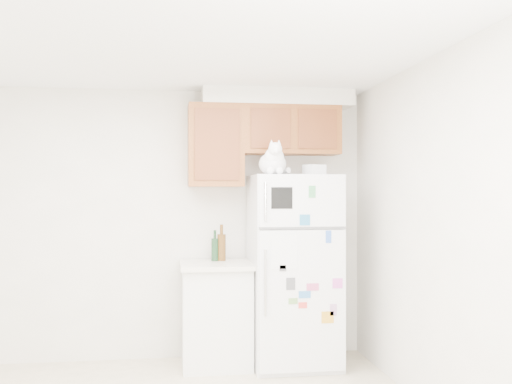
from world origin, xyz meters
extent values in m
cube|color=white|center=(0.00, 2.00, 1.25)|extent=(3.80, 0.04, 2.50)
cube|color=white|center=(0.00, -2.00, 1.25)|extent=(3.80, 0.04, 2.50)
cube|color=white|center=(1.90, 0.00, 1.25)|extent=(0.04, 4.00, 2.50)
cube|color=white|center=(0.00, 0.00, 2.50)|extent=(3.80, 4.00, 0.04)
cube|color=#9C4722|center=(1.20, 1.82, 2.12)|extent=(0.90, 0.33, 0.45)
cube|color=#9C4722|center=(0.50, 1.82, 1.98)|extent=(0.50, 0.33, 0.75)
cube|color=silver|center=(1.07, 1.83, 2.42)|extent=(1.40, 0.37, 0.15)
cube|color=white|center=(1.18, 1.62, 0.85)|extent=(0.76, 0.72, 1.70)
cube|color=white|center=(1.18, 1.25, 1.48)|extent=(0.74, 0.03, 0.44)
cube|color=white|center=(1.18, 1.25, 0.64)|extent=(0.74, 0.03, 1.19)
cube|color=#59595B|center=(1.18, 1.25, 1.25)|extent=(0.74, 0.03, 0.02)
cylinder|color=silver|center=(0.86, 1.22, 1.47)|extent=(0.02, 0.02, 0.32)
cylinder|color=silver|center=(0.86, 1.22, 0.80)|extent=(0.02, 0.02, 0.55)
cube|color=black|center=(1.00, 1.23, 1.50)|extent=(0.18, 0.00, 0.18)
cube|color=white|center=(1.02, 1.23, 1.05)|extent=(0.22, 0.00, 0.28)
cube|color=#429254|center=(1.26, 1.23, 1.55)|extent=(0.06, 0.00, 0.10)
cube|color=#BD4B7A|center=(1.27, 1.23, 0.75)|extent=(0.11, 0.00, 0.06)
cube|color=#68964B|center=(1.10, 1.23, 0.64)|extent=(0.08, 0.00, 0.05)
cube|color=#CD52B2|center=(1.48, 1.23, 0.78)|extent=(0.09, 0.00, 0.08)
cube|color=#3470B7|center=(1.20, 1.23, 0.69)|extent=(0.10, 0.00, 0.06)
cube|color=gold|center=(1.40, 1.23, 0.50)|extent=(0.11, 0.00, 0.10)
cube|color=blue|center=(1.40, 1.23, 1.17)|extent=(0.05, 0.00, 0.11)
cube|color=#464549|center=(1.01, 1.23, 0.92)|extent=(0.06, 0.00, 0.05)
cube|color=teal|center=(1.20, 1.23, 1.32)|extent=(0.09, 0.00, 0.09)
cube|color=#DD3E37|center=(1.18, 1.23, 0.60)|extent=(0.07, 0.00, 0.05)
cube|color=#4B4C51|center=(1.08, 1.23, 0.78)|extent=(0.08, 0.00, 0.10)
cube|color=#AA79A3|center=(1.44, 1.23, 0.56)|extent=(0.06, 0.00, 0.10)
cube|color=white|center=(0.49, 1.68, 0.44)|extent=(0.60, 0.60, 0.88)
cube|color=white|center=(0.49, 1.66, 0.90)|extent=(0.64, 0.64, 0.04)
ellipsoid|color=white|center=(0.97, 1.47, 1.79)|extent=(0.23, 0.32, 0.20)
ellipsoid|color=white|center=(0.97, 1.38, 1.84)|extent=(0.17, 0.14, 0.19)
sphere|color=white|center=(0.97, 1.33, 1.91)|extent=(0.12, 0.12, 0.12)
cone|color=white|center=(0.93, 1.33, 1.97)|extent=(0.04, 0.04, 0.05)
cone|color=white|center=(1.00, 1.33, 1.97)|extent=(0.04, 0.04, 0.05)
cone|color=#D88C8C|center=(0.93, 1.32, 1.97)|extent=(0.02, 0.02, 0.03)
cone|color=#D88C8C|center=(1.00, 1.32, 1.97)|extent=(0.02, 0.02, 0.03)
sphere|color=white|center=(0.97, 1.28, 1.89)|extent=(0.05, 0.05, 0.05)
sphere|color=white|center=(0.93, 1.34, 1.73)|extent=(0.06, 0.06, 0.06)
sphere|color=white|center=(1.01, 1.34, 1.73)|extent=(0.06, 0.06, 0.06)
cylinder|color=white|center=(1.07, 1.58, 1.73)|extent=(0.14, 0.20, 0.07)
cube|color=white|center=(1.40, 1.69, 1.75)|extent=(0.22, 0.19, 0.10)
cube|color=white|center=(1.36, 1.48, 1.74)|extent=(0.18, 0.16, 0.09)
camera|label=1|loc=(0.07, -3.65, 1.54)|focal=42.00mm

